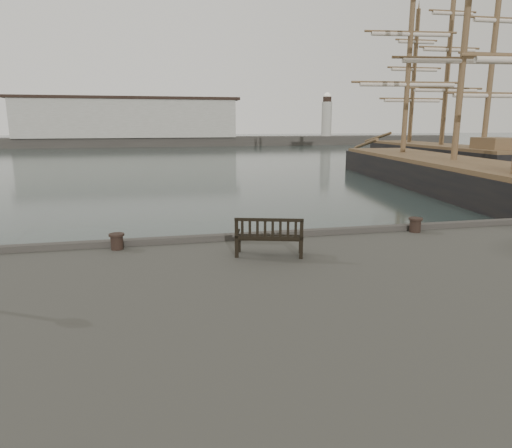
{
  "coord_description": "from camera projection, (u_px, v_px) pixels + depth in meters",
  "views": [
    {
      "loc": [
        -3.3,
        -13.8,
        5.13
      ],
      "look_at": [
        -0.3,
        -0.5,
        2.1
      ],
      "focal_mm": 32.0,
      "sensor_mm": 36.0,
      "label": 1
    }
  ],
  "objects": [
    {
      "name": "ground",
      "position": [
        261.0,
        283.0,
        14.96
      ],
      "size": [
        400.0,
        400.0,
        0.0
      ],
      "primitive_type": "plane",
      "color": "black",
      "rests_on": "ground"
    },
    {
      "name": "bollard_right",
      "position": [
        415.0,
        225.0,
        15.21
      ],
      "size": [
        0.6,
        0.6,
        0.48
      ],
      "primitive_type": "cylinder",
      "rotation": [
        0.0,
        0.0,
        -0.4
      ],
      "color": "black",
      "rests_on": "quay"
    },
    {
      "name": "bollard_left",
      "position": [
        117.0,
        241.0,
        13.12
      ],
      "size": [
        0.52,
        0.52,
        0.46
      ],
      "primitive_type": "cylinder",
      "rotation": [
        0.0,
        0.0,
        -0.2
      ],
      "color": "black",
      "rests_on": "quay"
    },
    {
      "name": "tall_ship_main",
      "position": [
        452.0,
        181.0,
        35.68
      ],
      "size": [
        10.87,
        34.67,
        25.58
      ],
      "rotation": [
        0.0,
        0.0,
        -0.12
      ],
      "color": "black",
      "rests_on": "ground"
    },
    {
      "name": "tall_ship_far",
      "position": [
        440.0,
        160.0,
        54.5
      ],
      "size": [
        6.83,
        27.14,
        23.09
      ],
      "rotation": [
        0.0,
        0.0,
        -0.04
      ],
      "color": "black",
      "rests_on": "ground"
    },
    {
      "name": "breakwater",
      "position": [
        145.0,
        127.0,
        100.65
      ],
      "size": [
        140.0,
        9.5,
        12.2
      ],
      "color": "#383530",
      "rests_on": "ground"
    },
    {
      "name": "bench",
      "position": [
        269.0,
        244.0,
        12.47
      ],
      "size": [
        1.94,
        1.14,
        1.06
      ],
      "rotation": [
        0.0,
        0.0,
        -0.29
      ],
      "color": "black",
      "rests_on": "quay"
    }
  ]
}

